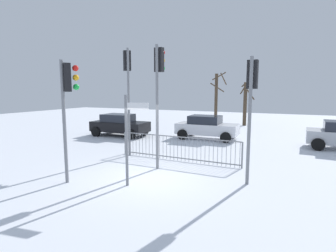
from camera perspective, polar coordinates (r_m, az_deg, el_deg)
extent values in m
plane|color=white|center=(9.51, -4.34, -11.07)|extent=(60.00, 60.00, 0.00)
cylinder|color=slate|center=(10.19, -2.33, 3.80)|extent=(0.11, 0.11, 4.73)
cube|color=black|center=(10.38, -1.90, 13.91)|extent=(0.33, 0.24, 0.90)
sphere|color=red|center=(10.63, -1.20, 15.39)|extent=(0.20, 0.20, 0.20)
sphere|color=orange|center=(10.59, -1.19, 13.78)|extent=(0.20, 0.20, 0.20)
sphere|color=green|center=(10.56, -1.19, 12.16)|extent=(0.20, 0.20, 0.20)
cylinder|color=slate|center=(8.87, 16.96, 0.82)|extent=(0.11, 0.11, 4.09)
cube|color=black|center=(8.99, 17.56, 10.43)|extent=(0.34, 0.24, 0.90)
sphere|color=red|center=(9.25, 17.96, 12.19)|extent=(0.20, 0.20, 0.20)
sphere|color=orange|center=(9.23, 17.89, 10.33)|extent=(0.20, 0.20, 0.20)
sphere|color=green|center=(9.22, 17.81, 8.47)|extent=(0.20, 0.20, 0.20)
cylinder|color=slate|center=(9.28, -21.24, 0.63)|extent=(0.11, 0.11, 4.00)
cube|color=black|center=(9.23, -20.64, 9.65)|extent=(0.38, 0.38, 0.90)
sphere|color=red|center=(9.25, -19.15, 11.57)|extent=(0.20, 0.20, 0.20)
sphere|color=orange|center=(9.23, -19.07, 9.72)|extent=(0.20, 0.20, 0.20)
sphere|color=green|center=(9.23, -18.99, 7.86)|extent=(0.20, 0.20, 0.20)
cylinder|color=slate|center=(12.45, -8.38, 4.87)|extent=(0.11, 0.11, 4.93)
cube|color=black|center=(12.67, -8.73, 13.58)|extent=(0.38, 0.38, 0.90)
sphere|color=red|center=(12.95, -9.00, 14.78)|extent=(0.20, 0.20, 0.20)
sphere|color=orange|center=(12.91, -8.98, 13.46)|extent=(0.20, 0.20, 0.20)
sphere|color=green|center=(12.89, -8.95, 12.14)|extent=(0.20, 0.20, 0.20)
cylinder|color=slate|center=(8.55, -8.83, -3.19)|extent=(0.09, 0.09, 2.91)
cube|color=white|center=(8.25, -6.50, 4.19)|extent=(0.70, 0.14, 0.22)
cube|color=slate|center=(11.57, 2.07, -2.32)|extent=(5.52, 0.15, 0.04)
cube|color=slate|center=(11.77, 2.05, -6.78)|extent=(5.52, 0.15, 0.04)
cylinder|color=slate|center=(12.97, -8.80, -3.68)|extent=(0.02, 0.02, 1.05)
cylinder|color=slate|center=(12.87, -8.15, -3.76)|extent=(0.02, 0.02, 1.05)
cylinder|color=slate|center=(12.77, -7.49, -3.83)|extent=(0.02, 0.02, 1.05)
cylinder|color=slate|center=(12.68, -6.82, -3.91)|extent=(0.02, 0.02, 1.05)
cylinder|color=slate|center=(12.58, -6.13, -3.98)|extent=(0.02, 0.02, 1.05)
cylinder|color=slate|center=(12.49, -5.44, -4.06)|extent=(0.02, 0.02, 1.05)
cylinder|color=slate|center=(12.40, -4.74, -4.14)|extent=(0.02, 0.02, 1.05)
cylinder|color=slate|center=(12.31, -4.03, -4.22)|extent=(0.02, 0.02, 1.05)
cylinder|color=slate|center=(12.22, -3.30, -4.30)|extent=(0.02, 0.02, 1.05)
cylinder|color=slate|center=(12.14, -2.57, -4.38)|extent=(0.02, 0.02, 1.05)
cylinder|color=slate|center=(12.06, -1.82, -4.46)|extent=(0.02, 0.02, 1.05)
cylinder|color=slate|center=(11.97, -1.07, -4.54)|extent=(0.02, 0.02, 1.05)
cylinder|color=slate|center=(11.90, -0.30, -4.62)|extent=(0.02, 0.02, 1.05)
cylinder|color=slate|center=(11.82, 0.47, -4.70)|extent=(0.02, 0.02, 1.05)
cylinder|color=slate|center=(11.74, 1.26, -4.78)|extent=(0.02, 0.02, 1.05)
cylinder|color=slate|center=(11.67, 2.06, -4.86)|extent=(0.02, 0.02, 1.05)
cylinder|color=slate|center=(11.60, 2.86, -4.94)|extent=(0.02, 0.02, 1.05)
cylinder|color=slate|center=(11.54, 3.68, -5.02)|extent=(0.02, 0.02, 1.05)
cylinder|color=slate|center=(11.47, 4.50, -5.10)|extent=(0.02, 0.02, 1.05)
cylinder|color=slate|center=(11.41, 5.34, -5.18)|extent=(0.02, 0.02, 1.05)
cylinder|color=slate|center=(11.35, 6.18, -5.26)|extent=(0.02, 0.02, 1.05)
cylinder|color=slate|center=(11.29, 7.03, -5.34)|extent=(0.02, 0.02, 1.05)
cylinder|color=slate|center=(11.23, 7.90, -5.42)|extent=(0.02, 0.02, 1.05)
cylinder|color=slate|center=(11.18, 8.77, -5.50)|extent=(0.02, 0.02, 1.05)
cylinder|color=slate|center=(11.13, 9.65, -5.58)|extent=(0.02, 0.02, 1.05)
cylinder|color=slate|center=(11.08, 10.53, -5.65)|extent=(0.02, 0.02, 1.05)
cylinder|color=slate|center=(11.04, 11.43, -5.73)|extent=(0.02, 0.02, 1.05)
cylinder|color=slate|center=(11.00, 12.33, -5.81)|extent=(0.02, 0.02, 1.05)
cylinder|color=slate|center=(10.96, 13.24, -5.88)|extent=(0.02, 0.02, 1.05)
cylinder|color=slate|center=(10.92, 14.15, -5.96)|extent=(0.02, 0.02, 1.05)
cylinder|color=slate|center=(10.89, 15.07, -6.03)|extent=(0.02, 0.02, 1.05)
cylinder|color=slate|center=(13.02, -9.12, -3.64)|extent=(0.06, 0.06, 1.05)
cylinder|color=slate|center=(10.87, 15.54, -6.07)|extent=(0.06, 0.06, 1.05)
cylinder|color=black|center=(17.27, 29.11, -2.44)|extent=(0.65, 0.24, 0.64)
cylinder|color=black|center=(15.59, 29.35, -3.44)|extent=(0.65, 0.24, 0.64)
cube|color=silver|center=(17.04, 8.38, -0.58)|extent=(3.83, 1.77, 0.65)
cube|color=#1E232D|center=(17.01, 7.93, 1.29)|extent=(1.93, 1.54, 0.55)
cylinder|color=black|center=(17.61, 13.34, -1.51)|extent=(0.64, 0.23, 0.64)
cylinder|color=black|center=(15.96, 12.20, -2.40)|extent=(0.64, 0.23, 0.64)
cylinder|color=black|center=(18.28, 5.00, -1.00)|extent=(0.64, 0.23, 0.64)
cylinder|color=black|center=(16.71, 3.10, -1.80)|extent=(0.64, 0.23, 0.64)
cube|color=black|center=(18.24, -10.18, -0.08)|extent=(3.83, 1.77, 0.65)
cube|color=#1E232D|center=(18.26, -10.61, 1.65)|extent=(1.93, 1.53, 0.55)
cylinder|color=black|center=(18.29, -5.16, -1.00)|extent=(0.64, 0.23, 0.64)
cylinder|color=black|center=(16.85, -7.98, -1.78)|extent=(0.64, 0.23, 0.64)
cylinder|color=black|center=(19.74, -12.02, -0.50)|extent=(0.64, 0.23, 0.64)
cylinder|color=black|center=(18.41, -15.13, -1.18)|extent=(0.64, 0.23, 0.64)
cylinder|color=#473828|center=(27.59, 10.22, 6.04)|extent=(0.32, 0.32, 4.71)
cylinder|color=#473828|center=(28.28, 10.82, 10.40)|extent=(1.46, 0.24, 0.82)
cylinder|color=#473828|center=(26.91, 10.45, 8.08)|extent=(1.34, 0.63, 0.94)
cylinder|color=#473828|center=(27.31, 11.78, 9.78)|extent=(0.33, 1.57, 1.15)
cylinder|color=#473828|center=(24.17, 16.10, 4.51)|extent=(0.31, 0.31, 3.74)
cylinder|color=#473828|center=(24.64, 16.39, 8.55)|extent=(1.09, 0.14, 1.77)
cylinder|color=#473828|center=(23.70, 16.91, 6.86)|extent=(0.91, 0.85, 1.29)
cylinder|color=#473828|center=(24.73, 16.83, 9.29)|extent=(1.30, 0.41, 1.15)
cylinder|color=#473828|center=(24.46, 17.17, 9.44)|extent=(0.85, 0.78, 1.47)
cylinder|color=#473828|center=(24.15, 18.17, 9.28)|extent=(0.32, 1.63, 1.08)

